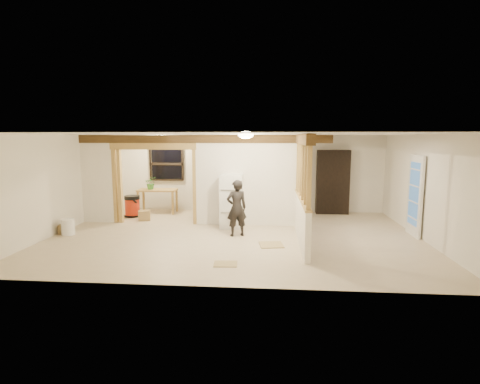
# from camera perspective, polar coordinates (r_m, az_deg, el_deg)

# --- Properties ---
(floor) EXTENTS (9.00, 6.50, 0.01)m
(floor) POSITION_cam_1_polar(r_m,az_deg,el_deg) (9.38, -0.76, -6.68)
(floor) COLOR #C7B494
(floor) RESTS_ON ground
(ceiling) EXTENTS (9.00, 6.50, 0.01)m
(ceiling) POSITION_cam_1_polar(r_m,az_deg,el_deg) (9.06, -0.79, 8.81)
(ceiling) COLOR white
(wall_back) EXTENTS (9.00, 0.01, 2.50)m
(wall_back) POSITION_cam_1_polar(r_m,az_deg,el_deg) (12.36, 0.69, 2.86)
(wall_back) COLOR silver
(wall_back) RESTS_ON floor
(wall_front) EXTENTS (9.00, 0.01, 2.50)m
(wall_front) POSITION_cam_1_polar(r_m,az_deg,el_deg) (5.95, -3.82, -3.03)
(wall_front) COLOR silver
(wall_front) RESTS_ON floor
(wall_left) EXTENTS (0.01, 6.50, 2.50)m
(wall_left) POSITION_cam_1_polar(r_m,az_deg,el_deg) (10.57, -25.86, 1.11)
(wall_left) COLOR silver
(wall_left) RESTS_ON floor
(wall_right) EXTENTS (0.01, 6.50, 2.50)m
(wall_right) POSITION_cam_1_polar(r_m,az_deg,el_deg) (9.79, 26.45, 0.57)
(wall_right) COLOR silver
(wall_right) RESTS_ON floor
(partition_left_stub) EXTENTS (0.90, 0.12, 2.50)m
(partition_left_stub) POSITION_cam_1_polar(r_m,az_deg,el_deg) (11.41, -20.86, 1.86)
(partition_left_stub) COLOR white
(partition_left_stub) RESTS_ON floor
(partition_center) EXTENTS (2.80, 0.12, 2.50)m
(partition_center) POSITION_cam_1_polar(r_m,az_deg,el_deg) (10.31, 0.98, 1.78)
(partition_center) COLOR white
(partition_center) RESTS_ON floor
(doorway_frame) EXTENTS (2.46, 0.14, 2.20)m
(doorway_frame) POSITION_cam_1_polar(r_m,az_deg,el_deg) (10.81, -12.91, 1.07)
(doorway_frame) COLOR tan
(doorway_frame) RESTS_ON floor
(header_beam_back) EXTENTS (7.00, 0.18, 0.22)m
(header_beam_back) POSITION_cam_1_polar(r_m,az_deg,el_deg) (10.39, -5.69, 8.04)
(header_beam_back) COLOR #50381B
(header_beam_back) RESTS_ON ceiling
(header_beam_right) EXTENTS (0.18, 3.30, 0.22)m
(header_beam_right) POSITION_cam_1_polar(r_m,az_deg,el_deg) (8.65, 9.66, 7.92)
(header_beam_right) COLOR #50381B
(header_beam_right) RESTS_ON ceiling
(pony_wall) EXTENTS (0.12, 3.20, 1.00)m
(pony_wall) POSITION_cam_1_polar(r_m,az_deg,el_deg) (8.86, 9.36, -4.32)
(pony_wall) COLOR white
(pony_wall) RESTS_ON floor
(stud_partition) EXTENTS (0.14, 3.20, 1.32)m
(stud_partition) POSITION_cam_1_polar(r_m,az_deg,el_deg) (8.68, 9.54, 3.17)
(stud_partition) COLOR tan
(stud_partition) RESTS_ON pony_wall
(window_back) EXTENTS (1.12, 0.10, 1.10)m
(window_back) POSITION_cam_1_polar(r_m,az_deg,el_deg) (12.71, -11.14, 4.21)
(window_back) COLOR black
(window_back) RESTS_ON wall_back
(french_door) EXTENTS (0.12, 0.86, 2.00)m
(french_door) POSITION_cam_1_polar(r_m,az_deg,el_deg) (10.16, 25.12, -0.52)
(french_door) COLOR white
(french_door) RESTS_ON floor
(ceiling_dome_main) EXTENTS (0.36, 0.36, 0.16)m
(ceiling_dome_main) POSITION_cam_1_polar(r_m,az_deg,el_deg) (8.54, 0.91, 8.71)
(ceiling_dome_main) COLOR #FFEABF
(ceiling_dome_main) RESTS_ON ceiling
(ceiling_dome_util) EXTENTS (0.32, 0.32, 0.14)m
(ceiling_dome_util) POSITION_cam_1_polar(r_m,az_deg,el_deg) (11.82, -11.96, 8.41)
(ceiling_dome_util) COLOR #FFEABF
(ceiling_dome_util) RESTS_ON ceiling
(hanging_bulb) EXTENTS (0.07, 0.07, 0.07)m
(hanging_bulb) POSITION_cam_1_polar(r_m,az_deg,el_deg) (11.01, -10.46, 6.91)
(hanging_bulb) COLOR #FFD88C
(hanging_bulb) RESTS_ON ceiling
(refrigerator) EXTENTS (0.60, 0.58, 1.45)m
(refrigerator) POSITION_cam_1_polar(r_m,az_deg,el_deg) (10.07, -1.29, -1.40)
(refrigerator) COLOR white
(refrigerator) RESTS_ON floor
(woman) EXTENTS (0.60, 0.50, 1.40)m
(woman) POSITION_cam_1_polar(r_m,az_deg,el_deg) (9.20, -0.52, -2.46)
(woman) COLOR black
(woman) RESTS_ON floor
(work_table) EXTENTS (1.25, 0.66, 0.77)m
(work_table) POSITION_cam_1_polar(r_m,az_deg,el_deg) (12.40, -12.42, -1.34)
(work_table) COLOR tan
(work_table) RESTS_ON floor
(potted_plant) EXTENTS (0.46, 0.43, 0.41)m
(potted_plant) POSITION_cam_1_polar(r_m,az_deg,el_deg) (12.33, -13.42, 1.34)
(potted_plant) COLOR #305523
(potted_plant) RESTS_ON work_table
(shop_vac) EXTENTS (0.54, 0.54, 0.66)m
(shop_vac) POSITION_cam_1_polar(r_m,az_deg,el_deg) (11.99, -16.09, -2.07)
(shop_vac) COLOR #A5220C
(shop_vac) RESTS_ON floor
(bookshelf) EXTENTS (1.02, 0.34, 2.04)m
(bookshelf) POSITION_cam_1_polar(r_m,az_deg,el_deg) (12.27, 13.94, 1.49)
(bookshelf) COLOR black
(bookshelf) RESTS_ON floor
(bucket) EXTENTS (0.38, 0.38, 0.40)m
(bucket) POSITION_cam_1_polar(r_m,az_deg,el_deg) (10.33, -24.73, -4.87)
(bucket) COLOR white
(bucket) RESTS_ON floor
(box_util_a) EXTENTS (0.40, 0.37, 0.29)m
(box_util_a) POSITION_cam_1_polar(r_m,az_deg,el_deg) (11.41, -14.36, -3.48)
(box_util_a) COLOR olive
(box_util_a) RESTS_ON floor
(box_util_b) EXTENTS (0.35, 0.35, 0.25)m
(box_util_b) POSITION_cam_1_polar(r_m,az_deg,el_deg) (12.35, -18.03, -2.83)
(box_util_b) COLOR olive
(box_util_b) RESTS_ON floor
(box_front) EXTENTS (0.33, 0.29, 0.23)m
(box_front) POSITION_cam_1_polar(r_m,az_deg,el_deg) (10.53, -25.11, -5.14)
(box_front) COLOR olive
(box_front) RESTS_ON floor
(floor_panel_near) EXTENTS (0.59, 0.59, 0.02)m
(floor_panel_near) POSITION_cam_1_polar(r_m,az_deg,el_deg) (8.60, 4.79, -8.01)
(floor_panel_near) COLOR tan
(floor_panel_near) RESTS_ON floor
(floor_panel_far) EXTENTS (0.47, 0.39, 0.01)m
(floor_panel_far) POSITION_cam_1_polar(r_m,az_deg,el_deg) (7.34, -2.22, -10.89)
(floor_panel_far) COLOR tan
(floor_panel_far) RESTS_ON floor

